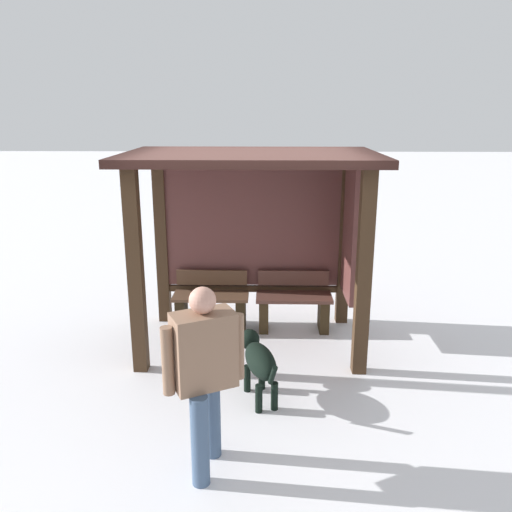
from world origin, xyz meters
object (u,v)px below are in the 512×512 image
Objects in this scene: person_walking at (204,367)px; dog at (259,360)px; bus_shelter at (261,204)px; bench_center_inside at (294,305)px; bench_left_inside at (211,304)px.

dog is at bearing 69.98° from person_walking.
bench_center_inside is at bearing 26.40° from bus_shelter.
dog is (-0.00, -1.49, -1.30)m from bus_shelter.
bus_shelter is 2.73m from person_walking.
person_walking is 1.26m from dog.
person_walking is 1.68× the size of dog.
bus_shelter is 1.85× the size of person_walking.
bench_center_inside is at bearing -0.03° from bench_left_inside.
bus_shelter is 1.97m from dog.
dog is (0.65, -1.70, 0.08)m from bench_left_inside.
bench_center_inside is 0.63× the size of person_walking.
bench_left_inside is at bearing 95.18° from person_walking.
bus_shelter is 1.53m from bench_left_inside.
person_walking is (-0.40, -2.58, -0.80)m from bus_shelter.
bus_shelter reaches higher than bench_left_inside.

